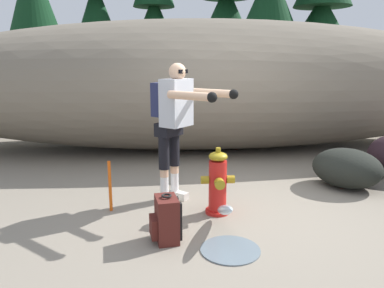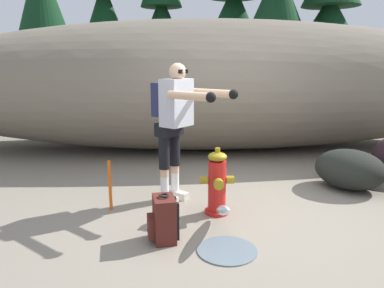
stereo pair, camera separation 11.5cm
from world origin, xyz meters
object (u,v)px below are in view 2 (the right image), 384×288
object	(u,v)px
utility_worker	(175,116)
survey_stake	(110,185)
spare_backpack	(164,219)
fire_hydrant	(217,184)
boulder_mid	(350,169)

from	to	relation	value
utility_worker	survey_stake	xyz separation A→B (m)	(-0.77, -0.24, -0.77)
spare_backpack	fire_hydrant	bearing A→B (deg)	-142.23
spare_backpack	boulder_mid	xyz separation A→B (m)	(2.49, 1.41, 0.05)
survey_stake	boulder_mid	bearing A→B (deg)	11.21
utility_worker	spare_backpack	world-z (taller)	utility_worker
spare_backpack	boulder_mid	size ratio (longest dim) A/B	0.50
spare_backpack	boulder_mid	distance (m)	2.86
spare_backpack	boulder_mid	world-z (taller)	boulder_mid
fire_hydrant	boulder_mid	bearing A→B (deg)	22.29
spare_backpack	utility_worker	bearing A→B (deg)	-106.09
utility_worker	survey_stake	size ratio (longest dim) A/B	2.81
survey_stake	utility_worker	bearing A→B (deg)	17.11
utility_worker	survey_stake	bearing A→B (deg)	-122.71
fire_hydrant	boulder_mid	xyz separation A→B (m)	(1.90, 0.78, -0.09)
fire_hydrant	spare_backpack	size ratio (longest dim) A/B	1.64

